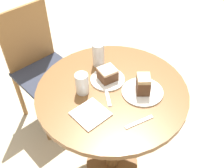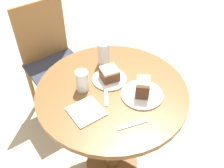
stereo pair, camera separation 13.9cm
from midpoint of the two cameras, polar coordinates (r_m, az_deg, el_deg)
ground_plane at (r=2.02m, az=2.05°, el=-17.12°), size 8.00×8.00×0.00m
table at (r=1.54m, az=2.59°, el=-5.99°), size 0.83×0.83×0.77m
chair at (r=2.09m, az=-10.95°, el=4.85°), size 0.45×0.44×0.93m
plate_near at (r=1.47m, az=2.15°, el=0.96°), size 0.19×0.19×0.01m
plate_far at (r=1.39m, az=9.36°, el=-2.44°), size 0.22×0.22×0.01m
cake_slice_near at (r=1.44m, az=2.19°, el=2.14°), size 0.11×0.11×0.07m
cake_slice_far at (r=1.36m, az=9.62°, el=-0.79°), size 0.11×0.11×0.10m
glass_lemonade at (r=1.54m, az=0.75°, el=6.26°), size 0.07×0.07×0.15m
glass_water at (r=1.38m, az=-3.65°, el=0.33°), size 0.07×0.07×0.12m
napkin_stack at (r=1.30m, az=-2.62°, el=-6.14°), size 0.17×0.17×0.01m
fork at (r=1.38m, az=1.58°, el=-2.43°), size 0.12×0.14×0.00m
spoon at (r=1.26m, az=7.69°, el=-8.90°), size 0.15×0.07×0.00m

